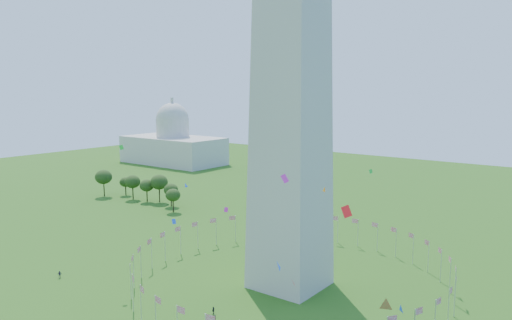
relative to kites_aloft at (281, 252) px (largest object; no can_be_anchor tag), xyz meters
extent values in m
cylinder|color=silver|center=(25.68, 25.17, -14.21)|extent=(0.24, 0.24, 9.00)
cylinder|color=silver|center=(25.07, 32.11, -14.21)|extent=(0.24, 0.24, 9.00)
cylinder|color=silver|center=(23.27, 38.85, -14.21)|extent=(0.24, 0.24, 9.00)
cylinder|color=silver|center=(20.32, 45.17, -14.21)|extent=(0.24, 0.24, 9.00)
cylinder|color=silver|center=(16.32, 50.88, -14.21)|extent=(0.24, 0.24, 9.00)
cylinder|color=silver|center=(11.39, 55.81, -14.21)|extent=(0.24, 0.24, 9.00)
cylinder|color=silver|center=(5.68, 59.81, -14.21)|extent=(0.24, 0.24, 9.00)
cylinder|color=silver|center=(-0.64, 62.75, -14.21)|extent=(0.24, 0.24, 9.00)
cylinder|color=silver|center=(-7.38, 64.56, -14.21)|extent=(0.24, 0.24, 9.00)
cylinder|color=silver|center=(-14.32, 65.17, -14.21)|extent=(0.24, 0.24, 9.00)
cylinder|color=silver|center=(-21.27, 64.56, -14.21)|extent=(0.24, 0.24, 9.00)
cylinder|color=silver|center=(-28.00, 62.75, -14.21)|extent=(0.24, 0.24, 9.00)
cylinder|color=silver|center=(-34.32, 59.81, -14.21)|extent=(0.24, 0.24, 9.00)
cylinder|color=silver|center=(-40.03, 55.81, -14.21)|extent=(0.24, 0.24, 9.00)
cylinder|color=silver|center=(-44.96, 50.88, -14.21)|extent=(0.24, 0.24, 9.00)
cylinder|color=silver|center=(-48.96, 45.17, -14.21)|extent=(0.24, 0.24, 9.00)
cylinder|color=silver|center=(-51.91, 38.85, -14.21)|extent=(0.24, 0.24, 9.00)
cylinder|color=silver|center=(-53.71, 32.11, -14.21)|extent=(0.24, 0.24, 9.00)
cylinder|color=silver|center=(-54.32, 25.17, -14.21)|extent=(0.24, 0.24, 9.00)
cylinder|color=silver|center=(-53.71, 18.22, -14.21)|extent=(0.24, 0.24, 9.00)
cylinder|color=silver|center=(-51.91, 11.49, -14.21)|extent=(0.24, 0.24, 9.00)
cylinder|color=silver|center=(-48.96, 5.17, -14.21)|extent=(0.24, 0.24, 9.00)
cylinder|color=silver|center=(-44.96, -0.54, -14.21)|extent=(0.24, 0.24, 9.00)
cylinder|color=silver|center=(-40.03, -5.47, -14.21)|extent=(0.24, 0.24, 9.00)
cylinder|color=silver|center=(-34.32, -9.47, -14.21)|extent=(0.24, 0.24, 9.00)
cylinder|color=silver|center=(-28.00, -12.42, -14.21)|extent=(0.24, 0.24, 9.00)
cylinder|color=silver|center=(-21.27, -14.23, -14.21)|extent=(0.24, 0.24, 9.00)
imported|color=#272727|center=(-18.78, 0.60, -17.81)|extent=(0.85, 1.17, 1.81)
imported|color=black|center=(-15.63, -2.44, -17.82)|extent=(1.04, 0.92, 1.78)
imported|color=#311848|center=(-66.53, -8.20, -17.73)|extent=(1.21, 1.36, 1.96)
plane|color=red|center=(3.59, -0.80, -5.49)|extent=(1.43, 2.38, 2.36)
plane|color=red|center=(22.82, -17.60, 15.17)|extent=(1.09, 1.88, 1.89)
plane|color=green|center=(-55.07, 4.93, 16.39)|extent=(0.42, 1.50, 1.52)
plane|color=blue|center=(-59.93, 33.52, 0.87)|extent=(1.03, 1.67, 1.75)
plane|color=#CC2699|center=(-16.85, 3.06, 5.41)|extent=(1.30, 0.36, 1.25)
plane|color=#CC2699|center=(2.58, -2.76, 15.39)|extent=(1.50, 1.59, 1.75)
plane|color=green|center=(5.79, 28.28, 12.91)|extent=(0.23, 1.16, 1.18)
plane|color=blue|center=(23.83, 2.35, -6.20)|extent=(1.26, 1.08, 1.55)
plane|color=blue|center=(-57.41, 25.48, -8.84)|extent=(1.41, 1.64, 1.59)
plane|color=orange|center=(3.90, 9.89, 11.31)|extent=(1.04, 0.77, 1.11)
plane|color=orange|center=(22.34, -0.90, -4.77)|extent=(2.07, 1.09, 2.08)
plane|color=blue|center=(2.39, -4.18, -1.30)|extent=(1.32, 2.58, 2.45)
ellipsoid|color=#32531B|center=(-143.54, 62.24, -12.53)|extent=(7.91, 7.91, 12.35)
ellipsoid|color=#32531B|center=(-137.17, 69.84, -14.45)|extent=(5.45, 5.45, 8.52)
ellipsoid|color=#32531B|center=(-127.42, 66.23, -13.23)|extent=(7.02, 7.02, 10.96)
ellipsoid|color=#32531B|center=(-118.34, 66.78, -13.73)|extent=(6.37, 6.37, 9.96)
ellipsoid|color=#32531B|center=(-113.20, 69.57, -12.59)|extent=(7.83, 7.83, 12.24)
ellipsoid|color=#32531B|center=(-103.33, 67.38, -13.84)|extent=(6.23, 6.23, 9.73)
ellipsoid|color=#32531B|center=(-95.13, 60.79, -13.92)|extent=(6.13, 6.13, 9.58)
camera|label=1|loc=(53.36, -78.72, 32.09)|focal=35.00mm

